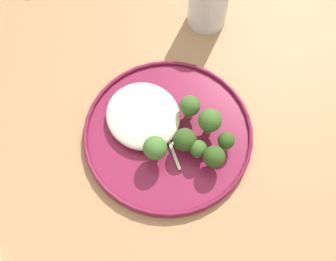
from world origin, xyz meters
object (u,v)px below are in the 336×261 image
at_px(seared_scallop_tilted_round, 135,126).
at_px(water_glass, 209,1).
at_px(seared_scallop_left_edge, 156,98).
at_px(broccoli_floret_center_pile, 190,106).
at_px(broccoli_floret_beside_noodles, 210,121).
at_px(broccoli_floret_left_leaning, 155,148).
at_px(broccoli_floret_right_tilted, 226,141).
at_px(seared_scallop_on_noodles, 144,114).
at_px(broccoli_floret_near_rim, 185,140).
at_px(seared_scallop_half_hidden, 118,122).
at_px(broccoli_floret_rear_charred, 198,149).
at_px(broccoli_floret_split_head, 214,157).
at_px(dinner_plate, 168,133).

bearing_deg(seared_scallop_tilted_round, water_glass, -63.40).
height_order(seared_scallop_left_edge, broccoli_floret_center_pile, broccoli_floret_center_pile).
bearing_deg(seared_scallop_tilted_round, broccoli_floret_beside_noodles, -127.31).
height_order(broccoli_floret_left_leaning, broccoli_floret_right_tilted, broccoli_floret_left_leaning).
height_order(seared_scallop_on_noodles, broccoli_floret_center_pile, broccoli_floret_center_pile).
relative_size(seared_scallop_left_edge, broccoli_floret_left_leaning, 0.46).
bearing_deg(broccoli_floret_near_rim, seared_scallop_half_hidden, 35.01).
xyz_separation_m(seared_scallop_left_edge, broccoli_floret_rear_charred, (-0.12, 0.00, 0.01)).
bearing_deg(water_glass, seared_scallop_on_noodles, 117.04).
bearing_deg(broccoli_floret_rear_charred, broccoli_floret_beside_noodles, -58.57).
xyz_separation_m(seared_scallop_on_noodles, broccoli_floret_near_rim, (-0.09, -0.02, 0.02)).
relative_size(seared_scallop_tilted_round, broccoli_floret_split_head, 0.51).
bearing_deg(broccoli_floret_right_tilted, broccoli_floret_left_leaning, 63.87).
distance_m(seared_scallop_half_hidden, broccoli_floret_right_tilted, 0.19).
distance_m(broccoli_floret_rear_charred, broccoli_floret_near_rim, 0.03).
relative_size(broccoli_floret_rear_charred, broccoli_floret_split_head, 0.83).
height_order(broccoli_floret_rear_charred, broccoli_floret_split_head, broccoli_floret_split_head).
bearing_deg(dinner_plate, broccoli_floret_beside_noodles, -121.49).
bearing_deg(water_glass, dinner_plate, 128.19).
bearing_deg(broccoli_floret_near_rim, broccoli_floret_center_pile, -44.18).
bearing_deg(broccoli_floret_center_pile, seared_scallop_on_noodles, 57.68).
relative_size(broccoli_floret_rear_charred, broccoli_floret_beside_noodles, 0.70).
bearing_deg(water_glass, broccoli_floret_rear_charred, 139.62).
bearing_deg(seared_scallop_left_edge, seared_scallop_on_noodles, 112.76).
xyz_separation_m(broccoli_floret_rear_charred, broccoli_floret_right_tilted, (-0.01, -0.05, -0.00)).
relative_size(seared_scallop_tilted_round, broccoli_floret_beside_noodles, 0.43).
height_order(broccoli_floret_near_rim, water_glass, water_glass).
relative_size(seared_scallop_on_noodles, broccoli_floret_left_leaning, 0.44).
height_order(seared_scallop_on_noodles, broccoli_floret_beside_noodles, broccoli_floret_beside_noodles).
height_order(seared_scallop_on_noodles, broccoli_floret_rear_charred, broccoli_floret_rear_charred).
bearing_deg(broccoli_floret_split_head, seared_scallop_left_edge, 3.54).
relative_size(seared_scallop_on_noodles, broccoli_floret_beside_noodles, 0.42).
height_order(seared_scallop_half_hidden, broccoli_floret_center_pile, broccoli_floret_center_pile).
xyz_separation_m(seared_scallop_tilted_round, broccoli_floret_left_leaning, (-0.06, 0.00, 0.03)).
bearing_deg(water_glass, seared_scallop_left_edge, 117.81).
height_order(broccoli_floret_rear_charred, broccoli_floret_left_leaning, broccoli_floret_left_leaning).
bearing_deg(seared_scallop_tilted_round, broccoli_floret_center_pile, -110.11).
height_order(seared_scallop_tilted_round, seared_scallop_half_hidden, seared_scallop_half_hidden).
distance_m(seared_scallop_on_noodles, seared_scallop_half_hidden, 0.05).
distance_m(dinner_plate, broccoli_floret_left_leaning, 0.06).
distance_m(broccoli_floret_center_pile, water_glass, 0.22).
bearing_deg(broccoli_floret_center_pile, broccoli_floret_right_tilted, -170.37).
xyz_separation_m(broccoli_floret_center_pile, broccoli_floret_split_head, (-0.09, 0.02, -0.00)).
xyz_separation_m(broccoli_floret_rear_charred, broccoli_floret_beside_noodles, (0.03, -0.04, 0.01)).
xyz_separation_m(broccoli_floret_center_pile, broccoli_floret_beside_noodles, (-0.04, -0.01, 0.00)).
height_order(dinner_plate, broccoli_floret_beside_noodles, broccoli_floret_beside_noodles).
xyz_separation_m(dinner_plate, seared_scallop_tilted_round, (0.04, 0.04, 0.01)).
xyz_separation_m(broccoli_floret_right_tilted, water_glass, (0.24, -0.14, 0.02)).
bearing_deg(water_glass, broccoli_floret_left_leaning, 126.91).
bearing_deg(broccoli_floret_rear_charred, broccoli_floret_right_tilted, -106.96).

